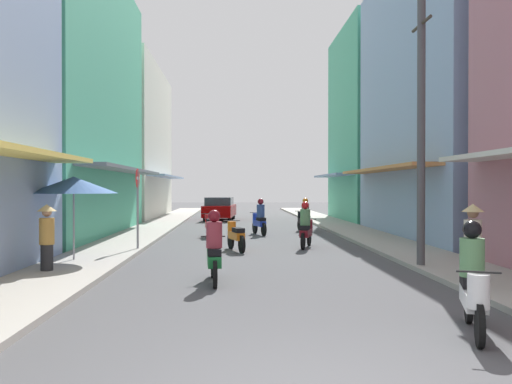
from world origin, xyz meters
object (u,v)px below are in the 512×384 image
Objects in this scene: parked_car at (220,208)px; vendor_umbrella at (74,185)px; pedestrian_foreground at (47,235)px; motorbike_red at (209,225)px; pedestrian_crossing at (473,241)px; motorbike_orange at (236,235)px; motorbike_green at (214,250)px; utility_pole at (421,132)px; motorbike_blue at (259,219)px; street_sign_no_entry at (138,198)px; motorbike_black at (304,217)px; motorbike_white at (473,284)px; motorbike_maroon at (306,227)px.

vendor_umbrella reaches higher than parked_car.
pedestrian_foreground reaches higher than parked_car.
motorbike_red is 12.58m from pedestrian_crossing.
motorbike_orange is 6.31m from pedestrian_foreground.
motorbike_green reaches higher than motorbike_red.
utility_pole is (8.98, -1.35, 1.32)m from vendor_umbrella.
vendor_umbrella is at bearing 88.40° from pedestrian_foreground.
motorbike_green is 0.27× the size of utility_pole.
vendor_umbrella reaches higher than motorbike_blue.
pedestrian_crossing is at bearing -38.79° from street_sign_no_entry.
pedestrian_foreground reaches higher than motorbike_black.
utility_pole is (5.11, 1.56, 2.74)m from motorbike_green.
vendor_umbrella reaches higher than motorbike_green.
motorbike_black is at bearing 73.50° from motorbike_green.
pedestrian_foreground is (-7.71, 5.09, 0.23)m from motorbike_white.
parked_car is 20.60m from utility_pole.
motorbike_white is at bearing -70.99° from motorbike_orange.
pedestrian_crossing is 10.10m from street_sign_no_entry.
utility_pole is (9.04, 0.50, 2.51)m from pedestrian_foreground.
utility_pole is at bearing -26.09° from street_sign_no_entry.
pedestrian_crossing is (1.56, -13.37, 0.27)m from motorbike_black.
pedestrian_foreground is (-9.16, 2.03, -0.03)m from pedestrian_crossing.
motorbike_red is 0.68× the size of street_sign_no_entry.
motorbike_maroon is at bearing -97.27° from motorbike_black.
utility_pole is at bearing -56.61° from motorbike_red.
motorbike_red is 1.08× the size of pedestrian_foreground.
vendor_umbrella is at bearing -123.43° from motorbike_blue.
parked_car is (0.13, 11.03, 0.24)m from motorbike_red.
motorbike_orange is at bearing 84.95° from motorbike_green.
street_sign_no_entry is (-7.73, 3.79, -1.73)m from utility_pole.
motorbike_maroon is 0.26× the size of utility_pole.
motorbike_orange is 0.66× the size of street_sign_no_entry.
motorbike_green is (0.57, -10.19, 0.20)m from motorbike_red.
motorbike_green is 5.05m from vendor_umbrella.
motorbike_black is 0.76× the size of vendor_umbrella.
vendor_umbrella reaches higher than motorbike_red.
motorbike_orange is 5.67m from motorbike_blue.
motorbike_green is 1.03× the size of motorbike_orange.
utility_pole is at bearing 16.98° from motorbike_green.
vendor_umbrella reaches higher than motorbike_black.
pedestrian_crossing is at bearing -53.94° from motorbike_orange.
motorbike_red is at bearing -152.42° from motorbike_black.
pedestrian_crossing is 1.04× the size of pedestrian_foreground.
pedestrian_crossing reaches higher than parked_car.
motorbike_white is 0.98× the size of motorbike_blue.
motorbike_maroon reaches higher than parked_car.
parked_car is at bearing 89.35° from motorbike_red.
pedestrian_crossing is 0.74× the size of vendor_umbrella.
street_sign_no_entry is at bearing 62.80° from vendor_umbrella.
pedestrian_foreground is at bearing 167.52° from pedestrian_crossing.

